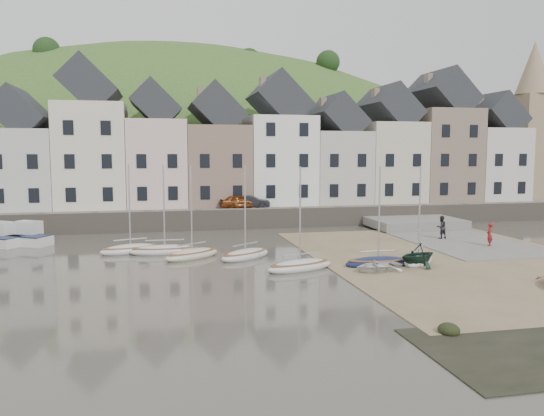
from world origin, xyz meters
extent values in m
plane|color=#403C32|center=(0.00, 0.00, 0.00)|extent=(160.00, 160.00, 0.00)
cube|color=#355B24|center=(0.00, 32.00, 0.75)|extent=(90.00, 30.00, 1.50)
cube|color=slate|center=(0.00, 20.50, 1.55)|extent=(70.00, 7.00, 0.10)
cube|color=slate|center=(0.00, 17.00, 0.90)|extent=(70.00, 1.20, 1.80)
cube|color=brown|center=(11.00, 0.00, 0.03)|extent=(18.00, 26.00, 0.06)
cube|color=slate|center=(15.00, 8.00, 0.06)|extent=(8.00, 18.00, 0.12)
ellipsoid|color=#355B24|center=(-5.00, 60.00, -18.00)|extent=(134.40, 84.00, 84.00)
cylinder|color=#382619|center=(-22.00, 48.00, 18.00)|extent=(0.50, 0.50, 3.00)
sphere|color=#213D19|center=(-22.00, 48.00, 20.50)|extent=(3.60, 3.60, 3.60)
cylinder|color=#382619|center=(-8.00, 52.00, 18.00)|extent=(0.50, 0.50, 3.00)
sphere|color=#213D19|center=(-8.00, 52.00, 20.50)|extent=(3.60, 3.60, 3.60)
cylinder|color=#382619|center=(6.00, 50.00, 18.00)|extent=(0.50, 0.50, 3.00)
sphere|color=#213D19|center=(6.00, 50.00, 20.50)|extent=(3.60, 3.60, 3.60)
cylinder|color=#382619|center=(18.00, 49.00, 18.00)|extent=(0.50, 0.50, 3.00)
sphere|color=#213D19|center=(18.00, 49.00, 20.50)|extent=(3.60, 3.60, 3.60)
cube|color=beige|center=(-20.05, 24.00, 5.25)|extent=(5.80, 8.00, 7.50)
cube|color=gray|center=(-21.50, 24.00, 11.92)|extent=(0.60, 0.90, 1.40)
cube|color=beige|center=(-13.90, 24.00, 6.50)|extent=(6.40, 8.00, 10.00)
cube|color=gray|center=(-15.50, 24.00, 14.73)|extent=(0.60, 0.90, 1.40)
cube|color=beige|center=(-7.85, 24.00, 5.75)|extent=(5.60, 8.00, 8.50)
cube|color=gray|center=(-9.25, 24.00, 12.82)|extent=(0.60, 0.90, 1.40)
cube|color=#83685A|center=(-1.90, 24.00, 5.50)|extent=(6.20, 8.00, 8.00)
cube|color=gray|center=(-3.45, 24.00, 12.62)|extent=(0.60, 0.90, 1.40)
cube|color=white|center=(4.55, 24.00, 6.00)|extent=(6.60, 8.00, 9.00)
cube|color=gray|center=(2.90, 24.00, 13.83)|extent=(0.60, 0.90, 1.40)
cube|color=#BCB7AC|center=(10.80, 24.00, 5.25)|extent=(5.80, 8.00, 7.50)
cube|color=gray|center=(9.35, 24.00, 11.92)|extent=(0.60, 0.90, 1.40)
cube|color=beige|center=(16.75, 24.00, 5.75)|extent=(6.00, 8.00, 8.50)
cube|color=gray|center=(15.25, 24.00, 13.02)|extent=(0.60, 0.90, 1.40)
cube|color=#806D5C|center=(23.00, 24.00, 6.50)|extent=(6.40, 8.00, 10.00)
cube|color=gray|center=(21.40, 24.00, 14.73)|extent=(0.60, 0.90, 1.40)
cube|color=beige|center=(29.15, 24.00, 5.50)|extent=(5.80, 8.00, 8.00)
cube|color=gray|center=(27.70, 24.00, 12.42)|extent=(0.60, 0.90, 1.40)
cube|color=#997F60|center=(34.55, 24.00, 7.50)|extent=(3.50, 3.50, 12.00)
cone|color=#997F60|center=(34.55, 24.00, 16.50)|extent=(4.00, 4.00, 6.00)
ellipsoid|color=silver|center=(-9.80, 6.93, 0.20)|extent=(4.48, 2.76, 0.84)
ellipsoid|color=brown|center=(-9.80, 6.93, 0.42)|extent=(4.12, 2.52, 0.20)
cylinder|color=#B2B5B7|center=(-9.80, 6.93, 3.30)|extent=(0.10, 0.10, 5.60)
cylinder|color=#B2B5B7|center=(-9.80, 6.93, 0.95)|extent=(2.23, 0.81, 0.08)
ellipsoid|color=silver|center=(-7.49, 6.10, 0.20)|extent=(4.81, 1.58, 0.84)
ellipsoid|color=brown|center=(-7.49, 6.10, 0.42)|extent=(4.43, 1.43, 0.20)
cylinder|color=#B2B5B7|center=(-7.49, 6.10, 3.30)|extent=(0.10, 0.10, 5.60)
cylinder|color=#B2B5B7|center=(-7.49, 6.10, 0.95)|extent=(2.63, 0.12, 0.08)
ellipsoid|color=beige|center=(-5.77, 4.20, 0.20)|extent=(4.30, 3.60, 0.84)
ellipsoid|color=brown|center=(-5.77, 4.20, 0.42)|extent=(3.95, 3.30, 0.20)
cylinder|color=#B2B5B7|center=(-5.77, 4.20, 3.30)|extent=(0.10, 0.10, 5.60)
cylinder|color=#B2B5B7|center=(-5.77, 4.20, 0.95)|extent=(1.95, 1.37, 0.08)
ellipsoid|color=silver|center=(-2.36, 3.34, 0.20)|extent=(4.19, 3.61, 0.84)
ellipsoid|color=brown|center=(-2.36, 3.34, 0.42)|extent=(3.84, 3.30, 0.20)
cylinder|color=#B2B5B7|center=(-2.36, 3.34, 3.30)|extent=(0.10, 0.10, 5.60)
cylinder|color=#B2B5B7|center=(-2.36, 3.34, 0.95)|extent=(1.87, 1.38, 0.08)
ellipsoid|color=silver|center=(0.23, -0.73, 0.20)|extent=(4.68, 2.88, 0.84)
ellipsoid|color=brown|center=(0.23, -0.73, 0.42)|extent=(4.30, 2.63, 0.20)
cylinder|color=#B2B5B7|center=(0.23, -0.73, 3.30)|extent=(0.10, 0.10, 5.60)
cylinder|color=#B2B5B7|center=(0.23, -0.73, 0.95)|extent=(2.33, 0.88, 0.08)
ellipsoid|color=#151F41|center=(5.15, -0.82, 0.20)|extent=(4.22, 1.52, 0.84)
ellipsoid|color=brown|center=(5.15, -0.82, 0.42)|extent=(3.88, 1.38, 0.20)
cylinder|color=#B2B5B7|center=(5.15, -0.82, 3.30)|extent=(0.10, 0.10, 5.60)
cylinder|color=#B2B5B7|center=(5.15, -0.82, 0.95)|extent=(2.32, 0.09, 0.08)
ellipsoid|color=silver|center=(8.01, -0.42, 0.20)|extent=(3.84, 4.08, 0.84)
ellipsoid|color=brown|center=(8.01, -0.42, 0.42)|extent=(3.52, 3.74, 0.20)
cylinder|color=#B2B5B7|center=(8.01, -0.42, 3.30)|extent=(0.10, 0.10, 5.60)
cylinder|color=#B2B5B7|center=(8.01, -0.42, 0.95)|extent=(1.55, 1.75, 0.08)
cube|color=silver|center=(-18.30, 12.28, 0.35)|extent=(5.44, 4.17, 0.70)
cube|color=#151F41|center=(-18.30, 12.28, 0.72)|extent=(5.37, 4.16, 0.08)
cube|color=silver|center=(-17.61, 12.68, 1.20)|extent=(2.21, 1.98, 1.00)
cube|color=silver|center=(-19.48, 12.60, 1.20)|extent=(2.14, 2.00, 1.00)
imported|color=silver|center=(4.50, -2.26, 0.36)|extent=(3.31, 2.67, 0.61)
imported|color=black|center=(7.42, -1.48, 0.77)|extent=(3.34, 3.12, 1.42)
imported|color=maroon|center=(15.68, 3.54, 0.97)|extent=(0.72, 0.72, 1.70)
imported|color=#232228|center=(14.03, 7.43, 1.02)|extent=(0.98, 0.82, 1.80)
imported|color=brown|center=(-0.24, 19.50, 2.24)|extent=(3.88, 1.86, 1.28)
imported|color=black|center=(0.90, 19.50, 2.19)|extent=(3.78, 2.03, 1.18)
ellipsoid|color=black|center=(2.87, -12.84, 0.16)|extent=(0.82, 0.91, 0.54)
camera|label=1|loc=(-7.98, -30.97, 6.98)|focal=35.56mm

